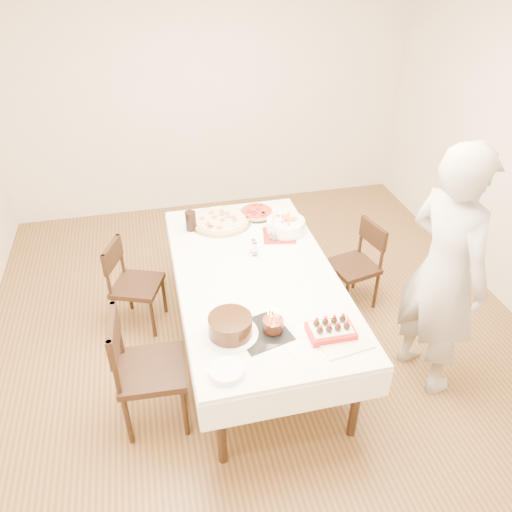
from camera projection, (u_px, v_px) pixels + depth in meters
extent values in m
plane|color=brown|center=(262.00, 342.00, 4.12)|extent=(5.00, 5.00, 0.00)
cube|color=beige|center=(207.00, 91.00, 5.37)|extent=(4.50, 0.04, 2.70)
cube|color=white|center=(256.00, 312.00, 3.85)|extent=(1.81, 2.40, 0.75)
imported|color=#BDB8B2|center=(444.00, 274.00, 3.33)|extent=(0.59, 0.77, 1.87)
cylinder|color=beige|center=(221.00, 221.00, 4.23)|extent=(0.54, 0.54, 0.04)
cylinder|color=red|center=(256.00, 212.00, 4.35)|extent=(0.38, 0.38, 0.04)
cube|color=#B21E1E|center=(279.00, 236.00, 4.07)|extent=(0.30, 0.30, 0.01)
cylinder|color=white|center=(286.00, 226.00, 4.09)|extent=(0.33, 0.33, 0.10)
cylinder|color=white|center=(273.00, 224.00, 3.94)|extent=(0.08, 0.08, 0.30)
cylinder|color=black|center=(191.00, 221.00, 4.11)|extent=(0.11, 0.11, 0.17)
cylinder|color=black|center=(230.00, 326.00, 3.07)|extent=(0.36, 0.36, 0.14)
cube|color=black|center=(262.00, 332.00, 3.13)|extent=(0.38, 0.38, 0.01)
cylinder|color=#39190F|center=(273.00, 321.00, 3.10)|extent=(0.15, 0.15, 0.14)
cube|color=beige|center=(344.00, 343.00, 3.05)|extent=(0.34, 0.25, 0.03)
cylinder|color=white|center=(226.00, 371.00, 2.83)|extent=(0.26, 0.26, 0.04)
cylinder|color=white|center=(223.00, 331.00, 3.13)|extent=(0.24, 0.24, 0.01)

